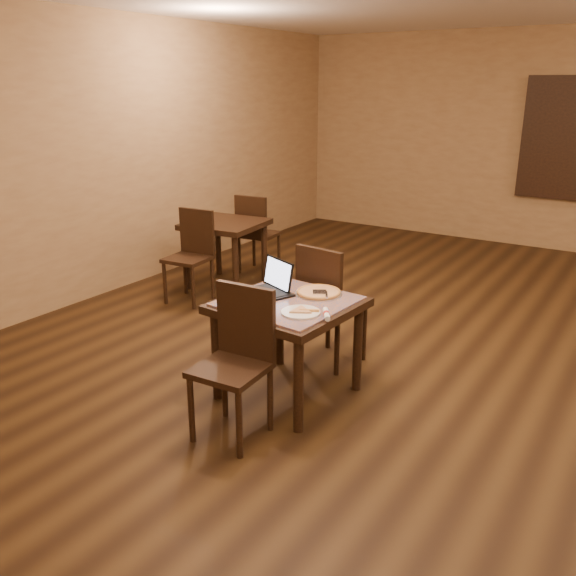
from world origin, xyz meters
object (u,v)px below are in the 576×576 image
Objects in this scene: chair_main_near at (238,353)px; chair_main_far at (327,299)px; other_table_b_chair_near at (192,250)px; other_table_b_chair_far at (255,230)px; tiled_table at (288,313)px; pizza_pan at (319,294)px; laptop at (273,284)px; other_table_b at (226,233)px.

chair_main_far is at bearing 87.22° from chair_main_near.
chair_main_near is at bearing -48.41° from other_table_b_chair_near.
other_table_b_chair_near is 1.15m from other_table_b_chair_far.
other_table_b_chair_near is (-2.04, 0.66, -0.03)m from chair_main_far.
tiled_table is 2.78× the size of pizza_pan.
pizza_pan is 2.41m from other_table_b_chair_near.
chair_main_near reaches higher than pizza_pan.
chair_main_near is 2.78m from other_table_b_chair_near.
laptop reaches higher than tiled_table.
laptop is at bearing -38.00° from other_table_b_chair_near.
other_table_b is at bearing 159.31° from laptop.
chair_main_near is at bearing 98.89° from chair_main_far.
other_table_b is at bearing 142.66° from tiled_table.
chair_main_far is at bearing 132.30° from other_table_b_chair_far.
chair_main_far reaches higher than other_table_b.
other_table_b is 0.90× the size of other_table_b_chair_far.
other_table_b_chair_far is (0.01, 0.58, -0.08)m from other_table_b.
other_table_b_chair_far is at bearing -33.43° from chair_main_far.
laptop reaches higher than other_table_b.
other_table_b_chair_near is at bearing -96.65° from other_table_b.
chair_main_far is 2.37m from other_table_b.
tiled_table is at bearing -116.57° from pizza_pan.
other_table_b is at bearing 143.36° from pizza_pan.
pizza_pan is 0.36× the size of other_table_b_chair_far.
chair_main_near is at bearing -98.36° from pizza_pan.
chair_main_far reaches higher than tiled_table.
other_table_b_chair_near is at bearing 83.35° from other_table_b_chair_far.
tiled_table is 0.98× the size of chair_main_near.
other_table_b_chair_near reaches higher than tiled_table.
chair_main_near is 0.98× the size of chair_main_far.
other_table_b_chair_far reaches higher than tiled_table.
chair_main_far is 1.05× the size of other_table_b_chair_near.
other_table_b_chair_near reaches higher than pizza_pan.
pizza_pan is at bearing 78.46° from chair_main_near.
laptop is 0.35m from pizza_pan.
laptop is 0.42× the size of other_table_b_chair_far.
chair_main_near reaches higher than other_table_b_chair_near.
pizza_pan is (0.13, -0.37, 0.18)m from chair_main_far.
chair_main_far reaches higher than pizza_pan.
other_table_b_chair_far is (-2.03, 2.42, -0.10)m from tiled_table.
tiled_table is 0.62m from chair_main_near.
chair_main_near is 3.19m from other_table_b.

